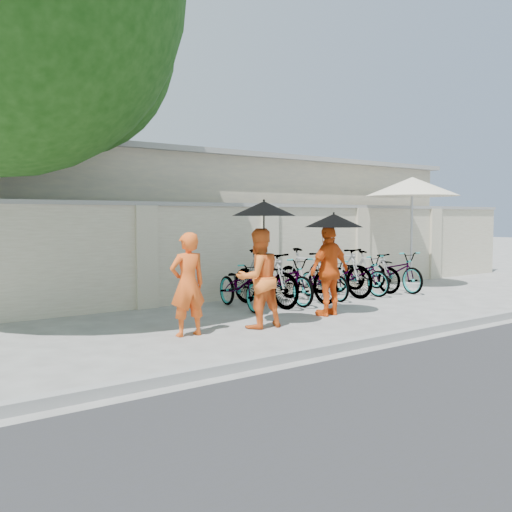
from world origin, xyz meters
TOP-DOWN VIEW (x-y plane):
  - ground at (0.00, 0.00)m, footprint 80.00×80.00m
  - kerb at (0.00, -1.70)m, footprint 40.00×0.16m
  - compound_wall at (1.00, 3.20)m, footprint 20.00×0.30m
  - building_behind at (2.00, 7.00)m, footprint 14.00×6.00m
  - monk_left at (-1.62, 0.34)m, footprint 0.59×0.40m
  - monk_center at (-0.39, 0.22)m, footprint 0.82×0.66m
  - parasol_center at (-0.34, 0.14)m, footprint 1.02×1.02m
  - monk_right at (1.32, 0.38)m, footprint 0.99×0.50m
  - parasol_right at (1.34, 0.30)m, footprint 1.05×1.05m
  - patio_umbrella at (5.86, 2.18)m, footprint 2.72×2.72m
  - bike_0 at (0.44, 1.92)m, footprint 0.81×1.79m
  - bike_1 at (0.99, 1.88)m, footprint 0.73×1.92m
  - bike_2 at (1.55, 1.93)m, footprint 0.70×1.85m
  - bike_3 at (2.11, 1.89)m, footprint 0.54×1.87m
  - bike_4 at (2.66, 1.95)m, footprint 0.69×1.67m
  - bike_5 at (3.22, 2.06)m, footprint 0.67×1.93m
  - bike_6 at (3.78, 2.01)m, footprint 0.79×1.80m
  - bike_7 at (4.33, 2.12)m, footprint 0.63×1.66m
  - bike_8 at (4.89, 1.89)m, footprint 0.81×1.89m

SIDE VIEW (x-z plane):
  - ground at x=0.00m, z-range 0.00..0.00m
  - kerb at x=0.00m, z-range 0.00..0.12m
  - bike_4 at x=2.66m, z-range 0.00..0.86m
  - bike_0 at x=0.44m, z-range 0.00..0.91m
  - bike_6 at x=3.78m, z-range 0.00..0.92m
  - bike_8 at x=4.89m, z-range 0.00..0.96m
  - bike_2 at x=1.55m, z-range 0.00..0.96m
  - bike_7 at x=4.33m, z-range 0.00..0.97m
  - bike_3 at x=2.11m, z-range 0.00..1.12m
  - bike_1 at x=0.99m, z-range 0.00..1.13m
  - bike_5 at x=3.22m, z-range 0.00..1.14m
  - monk_left at x=-1.62m, z-range 0.00..1.56m
  - monk_center at x=-0.39m, z-range 0.00..1.60m
  - monk_right at x=1.32m, z-range 0.00..1.63m
  - compound_wall at x=1.00m, z-range 0.00..2.00m
  - building_behind at x=2.00m, z-range 0.00..3.20m
  - parasol_right at x=1.34m, z-range 1.26..2.17m
  - parasol_center at x=-0.34m, z-range 1.35..2.48m
  - patio_umbrella at x=5.86m, z-range 1.12..3.89m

